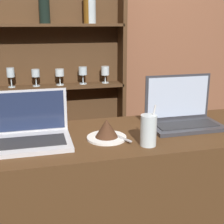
# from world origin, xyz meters

# --- Properties ---
(back_wall) EXTENTS (7.00, 0.06, 2.70)m
(back_wall) POSITION_xyz_m (0.00, 1.45, 1.35)
(back_wall) COLOR brown
(back_wall) RESTS_ON ground_plane
(back_shelf) EXTENTS (1.17, 0.18, 1.80)m
(back_shelf) POSITION_xyz_m (-0.14, 1.36, 0.96)
(back_shelf) COLOR #472D19
(back_shelf) RESTS_ON ground_plane
(laptop_near) EXTENTS (0.33, 0.24, 0.21)m
(laptop_near) POSITION_xyz_m (-0.27, 0.26, 1.01)
(laptop_near) COLOR silver
(laptop_near) RESTS_ON bar_counter
(laptop_far) EXTENTS (0.35, 0.20, 0.24)m
(laptop_far) POSITION_xyz_m (0.45, 0.31, 1.03)
(laptop_far) COLOR #333338
(laptop_far) RESTS_ON bar_counter
(cake_plate) EXTENTS (0.18, 0.18, 0.09)m
(cake_plate) POSITION_xyz_m (0.05, 0.22, 1.01)
(cake_plate) COLOR white
(cake_plate) RESTS_ON bar_counter
(water_glass) EXTENTS (0.07, 0.07, 0.17)m
(water_glass) POSITION_xyz_m (0.20, 0.10, 1.03)
(water_glass) COLOR silver
(water_glass) RESTS_ON bar_counter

